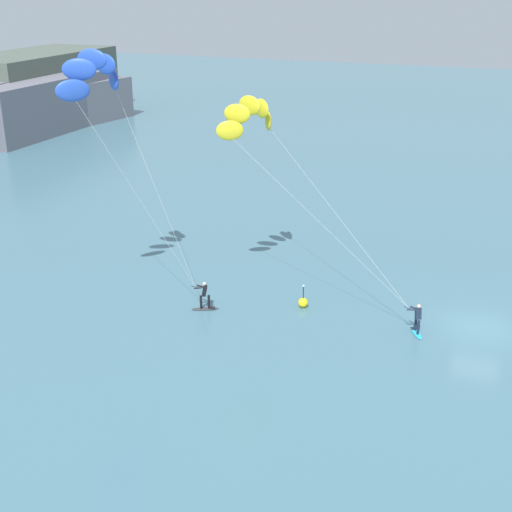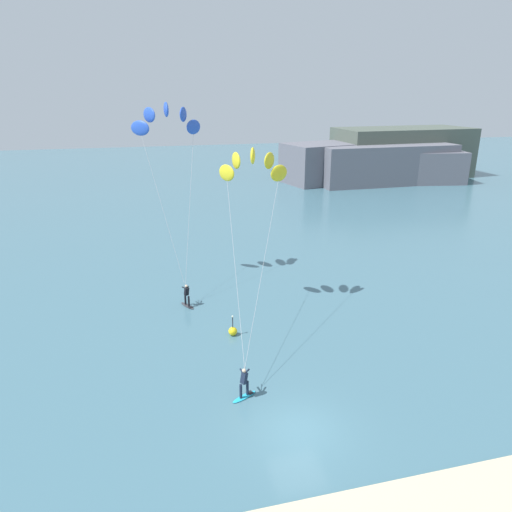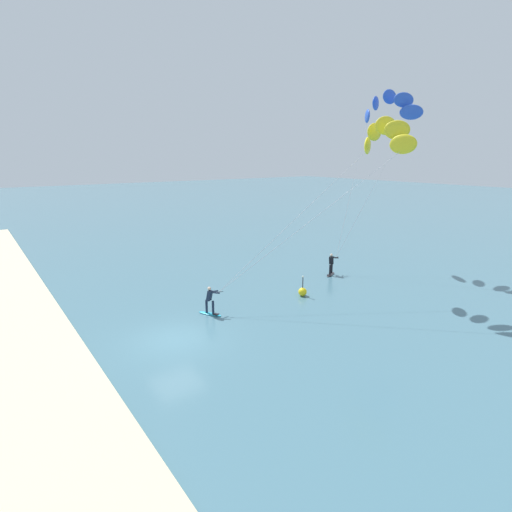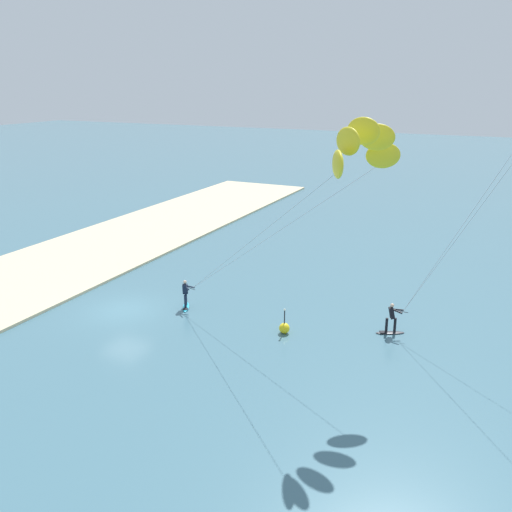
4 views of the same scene
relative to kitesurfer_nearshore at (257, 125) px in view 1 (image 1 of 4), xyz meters
The scene contains 5 objects.
ground_plane 16.43m from the kitesurfer_nearshore, 94.74° to the right, with size 240.00×240.00×0.00m, color #426B7A.
kitesurfer_nearshore is the anchor object (origin of this frame).
kitesurfer_mid_water 8.89m from the kitesurfer_nearshore, 124.41° to the left, with size 5.44×7.63×13.96m.
marker_buoy 10.32m from the kitesurfer_nearshore, 120.94° to the right, with size 0.56×0.56×1.38m.
distant_headland 57.75m from the kitesurfer_nearshore, 51.64° to the left, with size 34.98×17.06×8.50m.
Camera 1 is at (-34.63, -1.05, 17.25)m, focal length 48.25 mm.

